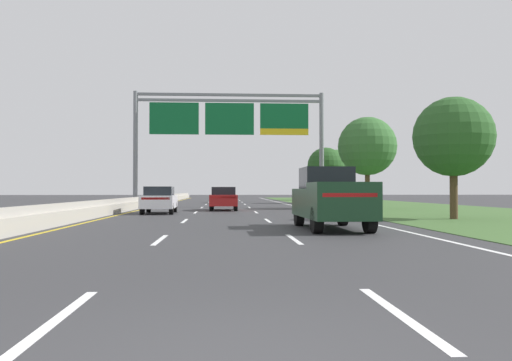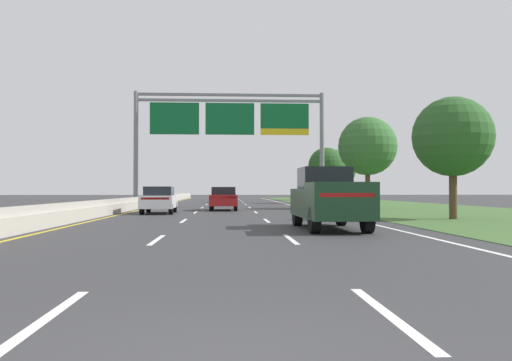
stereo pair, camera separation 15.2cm
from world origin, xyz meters
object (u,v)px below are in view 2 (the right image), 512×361
object	(u,v)px
roadside_tree_mid	(368,146)
roadside_tree_distant	(338,168)
car_red_centre_lane_sedan	(224,198)
roadside_tree_far	(327,166)
overhead_sign_gantry	(230,125)
roadside_tree_near	(453,137)
pickup_truck_darkgreen	(329,198)
car_white_left_lane_sedan	(159,199)
car_navy_centre_lane_sedan	(227,195)

from	to	relation	value
roadside_tree_mid	roadside_tree_distant	world-z (taller)	roadside_tree_distant
roadside_tree_mid	car_red_centre_lane_sedan	bearing A→B (deg)	-166.13
car_red_centre_lane_sedan	roadside_tree_far	xyz separation A→B (m)	(10.46, 18.22, 3.03)
overhead_sign_gantry	car_red_centre_lane_sedan	bearing A→B (deg)	-94.34
roadside_tree_near	pickup_truck_darkgreen	bearing A→B (deg)	-140.53
roadside_tree_distant	roadside_tree_near	bearing A→B (deg)	-95.35
car_white_left_lane_sedan	car_navy_centre_lane_sedan	size ratio (longest dim) A/B	1.00
car_white_left_lane_sedan	roadside_tree_mid	bearing A→B (deg)	-64.46
overhead_sign_gantry	roadside_tree_near	xyz separation A→B (m)	(10.30, -17.73, -2.67)
overhead_sign_gantry	car_navy_centre_lane_sedan	xyz separation A→B (m)	(-0.19, 15.28, -5.70)
car_white_left_lane_sedan	roadside_tree_distant	size ratio (longest dim) A/B	0.65
pickup_truck_darkgreen	roadside_tree_far	size ratio (longest dim) A/B	0.94
overhead_sign_gantry	roadside_tree_distant	distance (m)	32.45
overhead_sign_gantry	roadside_tree_mid	size ratio (longest dim) A/B	2.23
car_white_left_lane_sedan	roadside_tree_far	distance (m)	27.07
roadside_tree_far	roadside_tree_near	bearing A→B (deg)	-89.44
roadside_tree_mid	roadside_tree_distant	distance (m)	32.51
pickup_truck_darkgreen	roadside_tree_mid	bearing A→B (deg)	-19.40
car_red_centre_lane_sedan	roadside_tree_mid	bearing A→B (deg)	-76.09
roadside_tree_near	roadside_tree_far	size ratio (longest dim) A/B	1.00
overhead_sign_gantry	car_red_centre_lane_sedan	size ratio (longest dim) A/B	3.42
car_red_centre_lane_sedan	roadside_tree_mid	size ratio (longest dim) A/B	0.65
overhead_sign_gantry	roadside_tree_mid	world-z (taller)	overhead_sign_gantry
car_white_left_lane_sedan	car_red_centre_lane_sedan	world-z (taller)	same
roadside_tree_near	roadside_tree_mid	distance (m)	14.42
overhead_sign_gantry	car_red_centre_lane_sedan	world-z (taller)	overhead_sign_gantry
roadside_tree_near	car_red_centre_lane_sedan	bearing A→B (deg)	132.38
roadside_tree_distant	car_navy_centre_lane_sedan	bearing A→B (deg)	-137.56
pickup_truck_darkgreen	overhead_sign_gantry	bearing A→B (deg)	7.32
car_navy_centre_lane_sedan	roadside_tree_far	distance (m)	11.05
overhead_sign_gantry	car_navy_centre_lane_sedan	distance (m)	16.31
roadside_tree_far	roadside_tree_distant	world-z (taller)	roadside_tree_distant
pickup_truck_darkgreen	roadside_tree_distant	world-z (taller)	roadside_tree_distant
roadside_tree_far	roadside_tree_distant	bearing A→B (deg)	74.31
car_navy_centre_lane_sedan	roadside_tree_near	size ratio (longest dim) A/B	0.78
roadside_tree_far	car_white_left_lane_sedan	bearing A→B (deg)	-121.85
overhead_sign_gantry	car_navy_centre_lane_sedan	bearing A→B (deg)	90.73
roadside_tree_far	overhead_sign_gantry	bearing A→B (deg)	-129.17
overhead_sign_gantry	roadside_tree_far	bearing A→B (deg)	50.83
car_red_centre_lane_sedan	roadside_tree_distant	bearing A→B (deg)	-23.44
car_red_centre_lane_sedan	roadside_tree_distant	distance (m)	38.11
car_white_left_lane_sedan	car_red_centre_lane_sedan	bearing A→B (deg)	-40.21
car_red_centre_lane_sedan	roadside_tree_mid	world-z (taller)	roadside_tree_mid
roadside_tree_near	car_navy_centre_lane_sedan	bearing A→B (deg)	107.64
roadside_tree_far	roadside_tree_mid	bearing A→B (deg)	-89.59
pickup_truck_darkgreen	car_navy_centre_lane_sedan	distance (m)	38.89
roadside_tree_near	roadside_tree_far	world-z (taller)	roadside_tree_far
car_white_left_lane_sedan	roadside_tree_far	xyz separation A→B (m)	(14.19, 22.85, 3.03)
roadside_tree_far	roadside_tree_distant	size ratio (longest dim) A/B	0.84
car_white_left_lane_sedan	roadside_tree_mid	distance (m)	16.47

